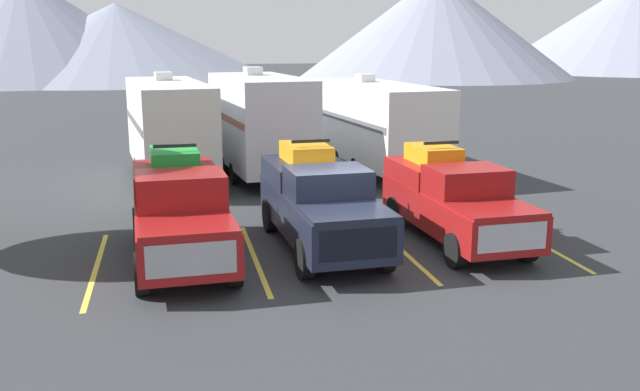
{
  "coord_description": "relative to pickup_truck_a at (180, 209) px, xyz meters",
  "views": [
    {
      "loc": [
        -3.61,
        -15.27,
        5.11
      ],
      "look_at": [
        0.0,
        1.59,
        1.2
      ],
      "focal_mm": 39.54,
      "sensor_mm": 36.0,
      "label": 1
    }
  ],
  "objects": [
    {
      "name": "camper_trailer_a",
      "position": [
        -0.16,
        9.37,
        0.83
      ],
      "size": [
        3.21,
        8.67,
        3.84
      ],
      "color": "silver",
      "rests_on": "ground"
    },
    {
      "name": "mountain_ridge",
      "position": [
        11.02,
        74.89,
        5.34
      ],
      "size": [
        149.65,
        47.31,
        16.06
      ],
      "color": "gray",
      "rests_on": "ground"
    },
    {
      "name": "lot_stripe_c",
      "position": [
        5.28,
        -0.3,
        -1.19
      ],
      "size": [
        0.12,
        5.5,
        0.01
      ],
      "primitive_type": "cube",
      "color": "gold",
      "rests_on": "ground"
    },
    {
      "name": "lot_stripe_d",
      "position": [
        8.87,
        -0.3,
        -1.19
      ],
      "size": [
        0.12,
        5.5,
        0.01
      ],
      "primitive_type": "cube",
      "color": "gold",
      "rests_on": "ground"
    },
    {
      "name": "pickup_truck_c",
      "position": [
        6.82,
        0.17,
        -0.09
      ],
      "size": [
        2.27,
        5.63,
        2.43
      ],
      "color": "maroon",
      "rests_on": "ground"
    },
    {
      "name": "lot_stripe_a",
      "position": [
        -1.91,
        -0.3,
        -1.19
      ],
      "size": [
        0.12,
        5.5,
        0.01
      ],
      "primitive_type": "cube",
      "color": "gold",
      "rests_on": "ground"
    },
    {
      "name": "pickup_truck_a",
      "position": [
        0.0,
        0.0,
        0.0
      ],
      "size": [
        2.38,
        5.89,
        2.59
      ],
      "color": "maroon",
      "rests_on": "ground"
    },
    {
      "name": "ground_plane",
      "position": [
        3.48,
        -0.89,
        -1.2
      ],
      "size": [
        240.0,
        240.0,
        0.0
      ],
      "primitive_type": "plane",
      "color": "#2D3033"
    },
    {
      "name": "camper_trailer_b",
      "position": [
        3.09,
        9.26,
        0.91
      ],
      "size": [
        3.29,
        7.86,
        4.0
      ],
      "color": "silver",
      "rests_on": "ground"
    },
    {
      "name": "camper_trailer_c",
      "position": [
        7.55,
        9.47,
        0.74
      ],
      "size": [
        3.46,
        9.28,
        3.67
      ],
      "color": "white",
      "rests_on": "ground"
    },
    {
      "name": "lot_stripe_b",
      "position": [
        1.68,
        -0.3,
        -1.19
      ],
      "size": [
        0.12,
        5.5,
        0.01
      ],
      "primitive_type": "cube",
      "color": "gold",
      "rests_on": "ground"
    },
    {
      "name": "pickup_truck_b",
      "position": [
        3.36,
        0.23,
        -0.01
      ],
      "size": [
        2.32,
        5.89,
        2.57
      ],
      "color": "black",
      "rests_on": "ground"
    }
  ]
}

